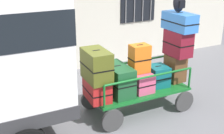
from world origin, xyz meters
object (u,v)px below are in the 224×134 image
Objects in this scene: suitcase_left_bottom at (97,90)px; suitcase_right_bottom at (175,68)px; backpack at (179,2)px; suitcase_left_middle at (96,66)px; suitcase_center_bottom at (138,80)px; suitcase_right_top at (179,22)px; suitcase_right_middle at (178,43)px; suitcase_midleft_bottom at (118,80)px; luggage_cart at (138,93)px; suitcase_center_middle at (140,58)px; suitcase_midright_bottom at (158,76)px.

suitcase_left_bottom is 1.95m from suitcase_right_bottom.
suitcase_right_bottom is 1.40× the size of backpack.
suitcase_left_middle reaches higher than suitcase_center_bottom.
suitcase_right_top is (1.95, 0.01, 0.66)m from suitcase_left_middle.
suitcase_midleft_bottom is at bearing 178.08° from suitcase_right_middle.
luggage_cart is 2.76× the size of suitcase_right_top.
suitcase_center_middle is at bearing -178.30° from suitcase_right_bottom.
suitcase_center_middle is 1.33× the size of backpack.
suitcase_center_bottom is (0.49, -0.00, -0.10)m from suitcase_midleft_bottom.
backpack reaches higher than suitcase_right_middle.
suitcase_left_middle is 1.10m from suitcase_center_bottom.
suitcase_left_bottom is 1.46m from suitcase_midright_bottom.
suitcase_right_top is (0.00, 0.01, 0.47)m from suitcase_right_middle.
suitcase_center_middle reaches higher than suitcase_center_bottom.
suitcase_right_middle is at bearing -0.02° from suitcase_left_middle.
suitcase_right_top reaches higher than suitcase_center_bottom.
suitcase_midleft_bottom is 1.94× the size of backpack.
suitcase_left_middle is 0.94× the size of suitcase_right_top.
suitcase_right_bottom is 1.06m from suitcase_right_top.
suitcase_left_middle reaches higher than suitcase_midleft_bottom.
suitcase_center_bottom is 1.52m from suitcase_right_top.
suitcase_center_middle is at bearing 0.27° from suitcase_left_middle.
backpack is (1.92, 0.04, 1.58)m from suitcase_left_bottom.
suitcase_midleft_bottom is 1.81m from suitcase_right_top.
suitcase_right_top is at bearing 1.16° from suitcase_midright_bottom.
suitcase_midleft_bottom is at bearing 179.82° from suitcase_center_bottom.
suitcase_center_bottom is at bearing -0.18° from suitcase_midleft_bottom.
suitcase_left_middle is 2.20m from backpack.
suitcase_right_middle reaches higher than suitcase_center_bottom.
suitcase_right_bottom reaches higher than suitcase_center_bottom.
suitcase_midright_bottom is 1.62m from backpack.
suitcase_right_top is at bearing 90.00° from suitcase_right_middle.
suitcase_right_bottom reaches higher than suitcase_left_bottom.
suitcase_center_bottom is at bearing 90.00° from suitcase_center_middle.
suitcase_midright_bottom is 0.80× the size of suitcase_right_bottom.
backpack is (1.92, 0.04, 1.07)m from suitcase_left_middle.
suitcase_midright_bottom is (0.49, -0.04, 0.02)m from suitcase_center_bottom.
suitcase_center_middle reaches higher than suitcase_midleft_bottom.
suitcase_left_middle is at bearing -179.90° from suitcase_midright_bottom.
suitcase_center_bottom is 1.29× the size of suitcase_center_middle.
suitcase_center_bottom is at bearing 177.20° from suitcase_right_middle.
backpack is (-0.02, 0.04, 0.88)m from suitcase_right_middle.
suitcase_center_bottom is 1.53× the size of suitcase_midright_bottom.
suitcase_midleft_bottom is (0.49, 0.05, 0.10)m from suitcase_left_bottom.
suitcase_right_bottom is at bearing 90.00° from suitcase_right_top.
suitcase_left_bottom is 1.56× the size of backpack.
backpack is at bearing 0.26° from luggage_cart.
suitcase_midleft_bottom is at bearing 179.68° from backpack.
suitcase_right_top is (1.95, 0.02, 1.17)m from suitcase_left_bottom.
suitcase_left_bottom is 2.49m from backpack.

